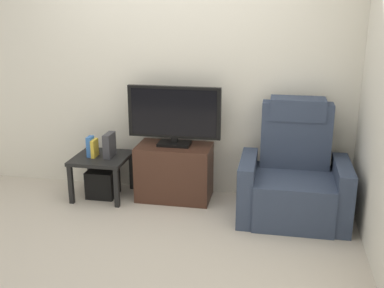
{
  "coord_description": "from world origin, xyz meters",
  "views": [
    {
      "loc": [
        1.1,
        -3.4,
        1.93
      ],
      "look_at": [
        0.35,
        0.5,
        0.7
      ],
      "focal_mm": 43.17,
      "sensor_mm": 36.0,
      "label": 1
    }
  ],
  "objects_px": {
    "tv_stand": "(174,172)",
    "game_console": "(109,145)",
    "book_middle": "(95,148)",
    "television": "(174,115)",
    "recliner_armchair": "(294,178)",
    "subwoofer_box": "(103,183)",
    "book_leftmost": "(90,147)",
    "side_table": "(102,162)"
  },
  "relations": [
    {
      "from": "recliner_armchair",
      "to": "book_middle",
      "type": "distance_m",
      "value": 1.98
    },
    {
      "from": "tv_stand",
      "to": "subwoofer_box",
      "type": "height_order",
      "value": "tv_stand"
    },
    {
      "from": "tv_stand",
      "to": "subwoofer_box",
      "type": "relative_size",
      "value": 2.6
    },
    {
      "from": "recliner_armchair",
      "to": "side_table",
      "type": "distance_m",
      "value": 1.92
    },
    {
      "from": "book_leftmost",
      "to": "game_console",
      "type": "relative_size",
      "value": 0.85
    },
    {
      "from": "recliner_armchair",
      "to": "tv_stand",
      "type": "bearing_deg",
      "value": 172.6
    },
    {
      "from": "book_middle",
      "to": "game_console",
      "type": "height_order",
      "value": "game_console"
    },
    {
      "from": "tv_stand",
      "to": "recliner_armchair",
      "type": "bearing_deg",
      "value": -9.16
    },
    {
      "from": "recliner_armchair",
      "to": "side_table",
      "type": "bearing_deg",
      "value": 178.58
    },
    {
      "from": "side_table",
      "to": "game_console",
      "type": "xyz_separation_m",
      "value": [
        0.09,
        0.01,
        0.19
      ]
    },
    {
      "from": "tv_stand",
      "to": "book_leftmost",
      "type": "height_order",
      "value": "book_leftmost"
    },
    {
      "from": "television",
      "to": "recliner_armchair",
      "type": "bearing_deg",
      "value": -10.06
    },
    {
      "from": "book_leftmost",
      "to": "subwoofer_box",
      "type": "bearing_deg",
      "value": 11.31
    },
    {
      "from": "tv_stand",
      "to": "book_leftmost",
      "type": "bearing_deg",
      "value": -173.0
    },
    {
      "from": "television",
      "to": "game_console",
      "type": "bearing_deg",
      "value": -171.95
    },
    {
      "from": "tv_stand",
      "to": "side_table",
      "type": "distance_m",
      "value": 0.75
    },
    {
      "from": "tv_stand",
      "to": "recliner_armchair",
      "type": "height_order",
      "value": "recliner_armchair"
    },
    {
      "from": "book_middle",
      "to": "television",
      "type": "bearing_deg",
      "value": 8.71
    },
    {
      "from": "side_table",
      "to": "book_middle",
      "type": "relative_size",
      "value": 3.02
    },
    {
      "from": "television",
      "to": "recliner_armchair",
      "type": "distance_m",
      "value": 1.29
    },
    {
      "from": "tv_stand",
      "to": "game_console",
      "type": "height_order",
      "value": "game_console"
    },
    {
      "from": "tv_stand",
      "to": "game_console",
      "type": "relative_size",
      "value": 3.05
    },
    {
      "from": "tv_stand",
      "to": "side_table",
      "type": "bearing_deg",
      "value": -173.59
    },
    {
      "from": "subwoofer_box",
      "to": "book_leftmost",
      "type": "bearing_deg",
      "value": -168.69
    },
    {
      "from": "television",
      "to": "game_console",
      "type": "distance_m",
      "value": 0.73
    },
    {
      "from": "game_console",
      "to": "subwoofer_box",
      "type": "bearing_deg",
      "value": -173.66
    },
    {
      "from": "recliner_armchair",
      "to": "book_leftmost",
      "type": "relative_size",
      "value": 5.23
    },
    {
      "from": "television",
      "to": "book_leftmost",
      "type": "bearing_deg",
      "value": -171.74
    },
    {
      "from": "tv_stand",
      "to": "side_table",
      "type": "height_order",
      "value": "tv_stand"
    },
    {
      "from": "recliner_armchair",
      "to": "subwoofer_box",
      "type": "height_order",
      "value": "recliner_armchair"
    },
    {
      "from": "recliner_armchair",
      "to": "book_leftmost",
      "type": "xyz_separation_m",
      "value": [
        -2.01,
        0.09,
        0.16
      ]
    },
    {
      "from": "tv_stand",
      "to": "book_middle",
      "type": "bearing_deg",
      "value": -172.63
    },
    {
      "from": "television",
      "to": "book_leftmost",
      "type": "height_order",
      "value": "television"
    },
    {
      "from": "tv_stand",
      "to": "book_middle",
      "type": "height_order",
      "value": "book_middle"
    },
    {
      "from": "recliner_armchair",
      "to": "subwoofer_box",
      "type": "distance_m",
      "value": 1.93
    },
    {
      "from": "television",
      "to": "book_leftmost",
      "type": "xyz_separation_m",
      "value": [
        -0.84,
        -0.12,
        -0.34
      ]
    },
    {
      "from": "recliner_armchair",
      "to": "book_middle",
      "type": "xyz_separation_m",
      "value": [
        -1.97,
        0.09,
        0.15
      ]
    },
    {
      "from": "game_console",
      "to": "tv_stand",
      "type": "bearing_deg",
      "value": 6.41
    },
    {
      "from": "book_middle",
      "to": "recliner_armchair",
      "type": "bearing_deg",
      "value": -2.51
    },
    {
      "from": "tv_stand",
      "to": "television",
      "type": "relative_size",
      "value": 0.8
    },
    {
      "from": "book_middle",
      "to": "game_console",
      "type": "distance_m",
      "value": 0.15
    },
    {
      "from": "television",
      "to": "subwoofer_box",
      "type": "distance_m",
      "value": 1.05
    }
  ]
}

